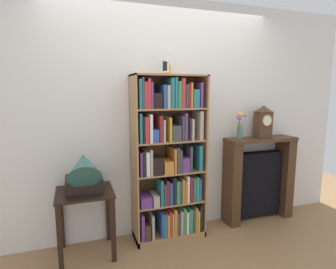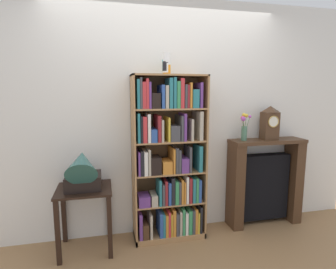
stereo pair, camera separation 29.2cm
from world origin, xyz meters
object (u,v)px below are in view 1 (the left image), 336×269
(bookshelf, at_px, (169,164))
(side_table_left, at_px, (85,207))
(mantel_clock, at_px, (263,122))
(gramophone, at_px, (84,173))
(fireplace_mantel, at_px, (258,179))
(cup_stack, at_px, (167,64))
(flower_vase, at_px, (240,126))

(bookshelf, xyz_separation_m, side_table_left, (-0.89, -0.06, -0.35))
(side_table_left, xyz_separation_m, mantel_clock, (2.11, 0.10, 0.75))
(gramophone, xyz_separation_m, mantel_clock, (2.11, 0.17, 0.39))
(side_table_left, bearing_deg, bookshelf, 3.97)
(side_table_left, height_order, fireplace_mantel, fireplace_mantel)
(cup_stack, distance_m, mantel_clock, 1.41)
(gramophone, bearing_deg, cup_stack, 8.20)
(cup_stack, height_order, flower_vase, cup_stack)
(bookshelf, height_order, flower_vase, bookshelf)
(bookshelf, relative_size, fireplace_mantel, 1.70)
(cup_stack, bearing_deg, side_table_left, -176.30)
(cup_stack, distance_m, fireplace_mantel, 1.85)
(flower_vase, bearing_deg, cup_stack, -177.47)
(side_table_left, bearing_deg, mantel_clock, 2.64)
(fireplace_mantel, bearing_deg, bookshelf, -177.21)
(bookshelf, height_order, cup_stack, cup_stack)
(side_table_left, distance_m, gramophone, 0.37)
(cup_stack, relative_size, side_table_left, 0.32)
(gramophone, height_order, fireplace_mantel, gramophone)
(fireplace_mantel, bearing_deg, mantel_clock, -54.74)
(gramophone, xyz_separation_m, flower_vase, (1.78, 0.16, 0.34))
(bookshelf, height_order, fireplace_mantel, bookshelf)
(bookshelf, bearing_deg, cup_stack, -168.13)
(bookshelf, bearing_deg, flower_vase, 2.22)
(gramophone, relative_size, flower_vase, 1.54)
(mantel_clock, relative_size, flower_vase, 1.25)
(cup_stack, relative_size, mantel_clock, 0.54)
(gramophone, bearing_deg, flower_vase, 5.27)
(cup_stack, bearing_deg, fireplace_mantel, 3.01)
(bookshelf, bearing_deg, gramophone, -171.67)
(bookshelf, relative_size, cup_stack, 8.35)
(bookshelf, height_order, gramophone, bookshelf)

